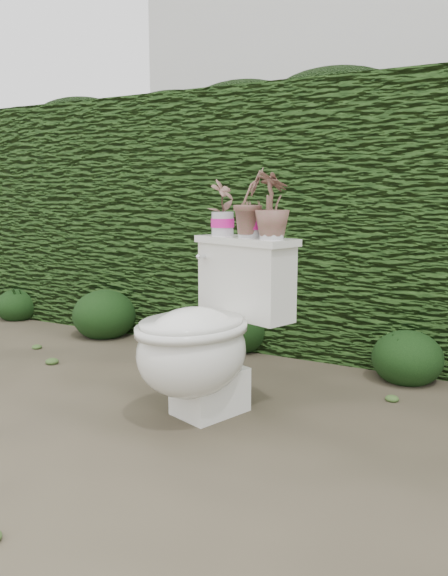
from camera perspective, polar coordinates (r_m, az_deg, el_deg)
The scene contains 10 objects.
ground at distance 2.40m, azimuth 0.05°, elevation -14.24°, with size 60.00×60.00×0.00m, color brown.
hedge at distance 3.69m, azimuth 12.07°, elevation 6.71°, with size 8.00×1.00×1.60m, color #32581D.
toilet at distance 2.46m, azimuth -1.80°, elevation -4.92°, with size 0.65×0.79×0.78m.
potted_plant_left at distance 2.66m, azimuth -0.15°, elevation 8.04°, with size 0.13×0.09×0.25m, color #266620.
potted_plant_center at distance 2.53m, azimuth 2.65°, elevation 8.50°, with size 0.16×0.13×0.30m, color #266620.
potted_plant_right at distance 2.44m, azimuth 4.90°, elevation 8.18°, with size 0.15×0.15×0.27m, color #266620.
liriope_clump_0 at distance 4.69m, azimuth -20.26°, elevation -1.35°, with size 0.33×0.33×0.26m, color #1C3B14.
liriope_clump_1 at distance 3.95m, azimuth -12.07°, elevation -2.28°, with size 0.43×0.43×0.35m, color #1C3B14.
liriope_clump_2 at distance 3.53m, azimuth 1.33°, elevation -3.60°, with size 0.42×0.42×0.33m, color #1C3B14.
liriope_clump_3 at distance 3.11m, azimuth 18.15°, elevation -6.29°, with size 0.37×0.37×0.29m, color #1C3B14.
Camera 1 is at (1.05, -1.93, 0.97)m, focal length 35.00 mm.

